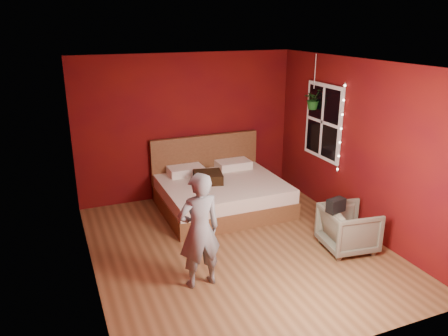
# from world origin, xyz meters

# --- Properties ---
(floor) EXTENTS (4.50, 4.50, 0.00)m
(floor) POSITION_xyz_m (0.00, 0.00, 0.00)
(floor) COLOR brown
(floor) RESTS_ON ground
(room_walls) EXTENTS (4.04, 4.54, 2.62)m
(room_walls) POSITION_xyz_m (0.00, 0.00, 1.68)
(room_walls) COLOR #64110A
(room_walls) RESTS_ON ground
(window) EXTENTS (0.05, 0.97, 1.27)m
(window) POSITION_xyz_m (1.97, 0.90, 1.50)
(window) COLOR white
(window) RESTS_ON room_walls
(fairy_lights) EXTENTS (0.04, 0.04, 1.45)m
(fairy_lights) POSITION_xyz_m (1.94, 0.37, 1.50)
(fairy_lights) COLOR silver
(fairy_lights) RESTS_ON room_walls
(bed) EXTENTS (2.05, 1.74, 1.13)m
(bed) POSITION_xyz_m (0.30, 1.42, 0.29)
(bed) COLOR brown
(bed) RESTS_ON ground
(person) EXTENTS (0.56, 0.38, 1.47)m
(person) POSITION_xyz_m (-0.80, -0.67, 0.73)
(person) COLOR slate
(person) RESTS_ON ground
(armchair) EXTENTS (0.79, 0.77, 0.64)m
(armchair) POSITION_xyz_m (1.44, -0.63, 0.32)
(armchair) COLOR #696453
(armchair) RESTS_ON ground
(handbag) EXTENTS (0.28, 0.18, 0.19)m
(handbag) POSITION_xyz_m (1.16, -0.66, 0.74)
(handbag) COLOR black
(handbag) RESTS_ON armchair
(throw_pillow) EXTENTS (0.56, 0.56, 0.17)m
(throw_pillow) POSITION_xyz_m (0.08, 1.41, 0.60)
(throw_pillow) COLOR black
(throw_pillow) RESTS_ON bed
(hanging_plant) EXTENTS (0.38, 0.36, 0.92)m
(hanging_plant) POSITION_xyz_m (1.88, 1.11, 1.86)
(hanging_plant) COLOR silver
(hanging_plant) RESTS_ON room_walls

